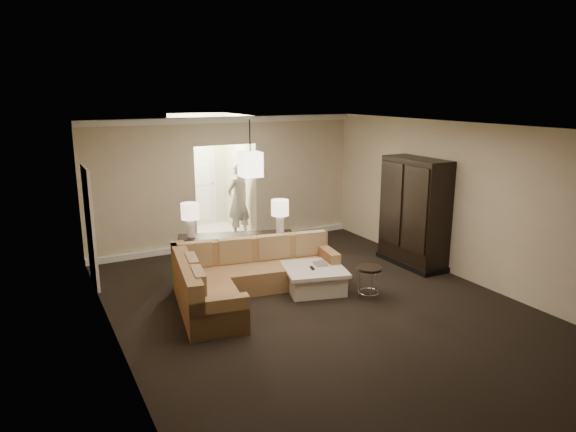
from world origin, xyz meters
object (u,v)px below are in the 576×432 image
drink_table (369,276)px  person (238,197)px  coffee_table (314,278)px  armoire (414,215)px  console_table (237,252)px  sectional_sofa (242,277)px

drink_table → person: (-0.55, 4.22, 0.61)m
coffee_table → armoire: 2.52m
console_table → person: bearing=84.6°
sectional_sofa → coffee_table: 1.24m
sectional_sofa → person: (1.26, 3.19, 0.65)m
sectional_sofa → armoire: 3.63m
armoire → person: 3.98m
sectional_sofa → person: bearing=77.9°
console_table → drink_table: 2.47m
console_table → armoire: (3.30, -0.95, 0.53)m
console_table → sectional_sofa: bearing=-89.1°
sectional_sofa → armoire: bearing=8.5°
armoire → person: (-2.31, 3.25, -0.02)m
drink_table → coffee_table: bearing=130.8°
person → coffee_table: bearing=64.9°
coffee_table → sectional_sofa: bearing=165.1°
sectional_sofa → person: person is taller
sectional_sofa → coffee_table: size_ratio=2.52×
coffee_table → drink_table: (0.62, -0.72, 0.17)m
console_table → person: size_ratio=1.07×
drink_table → armoire: bearing=29.0°
coffee_table → drink_table: size_ratio=2.32×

